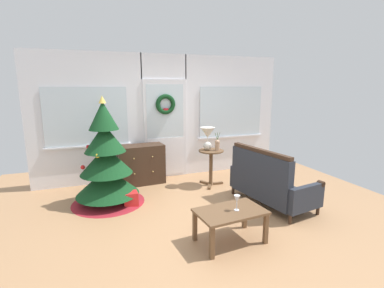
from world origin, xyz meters
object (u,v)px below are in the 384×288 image
object	(u,v)px
christmas_tree	(106,166)
side_table	(211,161)
table_lamp	(208,135)
wine_glass	(237,199)
coffee_table	(230,215)
flower_vase	(217,144)
settee_sofa	(268,183)
dresser_cabinet	(141,164)
gift_box	(131,199)

from	to	relation	value
christmas_tree	side_table	size ratio (longest dim) A/B	2.51
table_lamp	wine_glass	size ratio (longest dim) A/B	2.26
coffee_table	christmas_tree	bearing A→B (deg)	127.01
christmas_tree	flower_vase	bearing A→B (deg)	3.55
settee_sofa	wine_glass	world-z (taller)	settee_sofa
dresser_cabinet	settee_sofa	xyz separation A→B (m)	(1.76, -1.76, -0.01)
settee_sofa	gift_box	size ratio (longest dim) A/B	6.68
table_lamp	side_table	bearing A→B (deg)	-33.69
wine_glass	table_lamp	bearing A→B (deg)	76.97
christmas_tree	coffee_table	world-z (taller)	christmas_tree
flower_vase	gift_box	size ratio (longest dim) A/B	1.54
coffee_table	gift_box	world-z (taller)	coffee_table
settee_sofa	table_lamp	bearing A→B (deg)	114.71
flower_vase	gift_box	xyz separation A→B (m)	(-1.72, -0.38, -0.71)
table_lamp	gift_box	xyz separation A→B (m)	(-1.56, -0.48, -0.88)
christmas_tree	gift_box	world-z (taller)	christmas_tree
settee_sofa	flower_vase	world-z (taller)	flower_vase
christmas_tree	coffee_table	bearing A→B (deg)	-52.99
christmas_tree	side_table	xyz separation A→B (m)	(1.95, 0.19, -0.13)
side_table	coffee_table	bearing A→B (deg)	-107.01
table_lamp	gift_box	bearing A→B (deg)	-162.94
dresser_cabinet	wine_glass	size ratio (longest dim) A/B	4.75
flower_vase	wine_glass	distance (m)	2.05
table_lamp	coffee_table	size ratio (longest dim) A/B	0.50
christmas_tree	settee_sofa	distance (m)	2.65
christmas_tree	flower_vase	distance (m)	2.06
dresser_cabinet	side_table	size ratio (longest dim) A/B	1.31
settee_sofa	coffee_table	world-z (taller)	settee_sofa
flower_vase	coffee_table	world-z (taller)	flower_vase
settee_sofa	coffee_table	xyz separation A→B (m)	(-1.10, -0.80, -0.02)
dresser_cabinet	wine_glass	bearing A→B (deg)	-74.26
christmas_tree	settee_sofa	bearing A→B (deg)	-21.88
table_lamp	wine_glass	xyz separation A→B (m)	(-0.47, -2.04, -0.43)
christmas_tree	flower_vase	size ratio (longest dim) A/B	5.07
side_table	coffee_table	world-z (taller)	side_table
dresser_cabinet	gift_box	xyz separation A→B (m)	(-0.36, -1.02, -0.28)
side_table	flower_vase	size ratio (longest dim) A/B	2.02
christmas_tree	wine_glass	world-z (taller)	christmas_tree
flower_vase	coffee_table	bearing A→B (deg)	-110.19
gift_box	table_lamp	bearing A→B (deg)	17.06
settee_sofa	gift_box	bearing A→B (deg)	160.86
dresser_cabinet	flower_vase	size ratio (longest dim) A/B	2.65
dresser_cabinet	coffee_table	world-z (taller)	dresser_cabinet
dresser_cabinet	settee_sofa	distance (m)	2.48
table_lamp	coffee_table	world-z (taller)	table_lamp
coffee_table	flower_vase	bearing A→B (deg)	69.81
table_lamp	coffee_table	distance (m)	2.18
coffee_table	wine_glass	bearing A→B (deg)	-17.05
wine_glass	settee_sofa	bearing A→B (deg)	38.77
coffee_table	wine_glass	xyz separation A→B (m)	(0.07, -0.02, 0.21)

